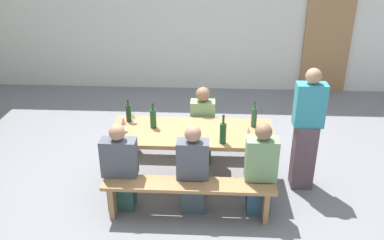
{
  "coord_description": "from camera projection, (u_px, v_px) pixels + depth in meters",
  "views": [
    {
      "loc": [
        0.24,
        -4.6,
        3.05
      ],
      "look_at": [
        0.0,
        0.0,
        0.9
      ],
      "focal_mm": 38.74,
      "sensor_mm": 36.0,
      "label": 1
    }
  ],
  "objects": [
    {
      "name": "ground_plane",
      "position": [
        192.0,
        182.0,
        5.46
      ],
      "size": [
        24.0,
        24.0,
        0.0
      ],
      "primitive_type": "plane",
      "color": "slate"
    },
    {
      "name": "back_wall",
      "position": [
        202.0,
        9.0,
        8.06
      ],
      "size": [
        14.0,
        0.2,
        3.2
      ],
      "primitive_type": "cube",
      "color": "silver",
      "rests_on": "ground"
    },
    {
      "name": "wooden_door",
      "position": [
        327.0,
        41.0,
        8.05
      ],
      "size": [
        0.9,
        0.06,
        2.1
      ],
      "primitive_type": "cube",
      "color": "#9E7247",
      "rests_on": "ground"
    },
    {
      "name": "tasting_table",
      "position": [
        192.0,
        136.0,
        5.18
      ],
      "size": [
        2.04,
        0.83,
        0.75
      ],
      "color": "#9E7247",
      "rests_on": "ground"
    },
    {
      "name": "bench_near",
      "position": [
        189.0,
        190.0,
        4.67
      ],
      "size": [
        1.94,
        0.3,
        0.45
      ],
      "color": "#9E7247",
      "rests_on": "ground"
    },
    {
      "name": "bench_far",
      "position": [
        195.0,
        133.0,
        5.96
      ],
      "size": [
        1.94,
        0.3,
        0.45
      ],
      "color": "#9E7247",
      "rests_on": "ground"
    },
    {
      "name": "wine_bottle_0",
      "position": [
        129.0,
        113.0,
        5.36
      ],
      "size": [
        0.07,
        0.07,
        0.3
      ],
      "color": "#143319",
      "rests_on": "tasting_table"
    },
    {
      "name": "wine_bottle_1",
      "position": [
        223.0,
        133.0,
        4.81
      ],
      "size": [
        0.08,
        0.08,
        0.36
      ],
      "color": "#194723",
      "rests_on": "tasting_table"
    },
    {
      "name": "wine_bottle_2",
      "position": [
        153.0,
        118.0,
        5.19
      ],
      "size": [
        0.08,
        0.08,
        0.33
      ],
      "color": "#194723",
      "rests_on": "tasting_table"
    },
    {
      "name": "wine_bottle_3",
      "position": [
        254.0,
        117.0,
        5.21
      ],
      "size": [
        0.07,
        0.07,
        0.34
      ],
      "color": "#234C2D",
      "rests_on": "tasting_table"
    },
    {
      "name": "wine_glass_0",
      "position": [
        123.0,
        121.0,
        5.09
      ],
      "size": [
        0.07,
        0.07,
        0.18
      ],
      "color": "silver",
      "rests_on": "tasting_table"
    },
    {
      "name": "wine_glass_1",
      "position": [
        133.0,
        116.0,
        5.3
      ],
      "size": [
        0.07,
        0.07,
        0.16
      ],
      "color": "silver",
      "rests_on": "tasting_table"
    },
    {
      "name": "wine_glass_2",
      "position": [
        248.0,
        130.0,
        4.94
      ],
      "size": [
        0.07,
        0.07,
        0.14
      ],
      "color": "silver",
      "rests_on": "tasting_table"
    },
    {
      "name": "seated_guest_near_0",
      "position": [
        120.0,
        170.0,
        4.78
      ],
      "size": [
        0.4,
        0.24,
        1.08
      ],
      "rotation": [
        0.0,
        0.0,
        1.57
      ],
      "color": "#264840",
      "rests_on": "ground"
    },
    {
      "name": "seated_guest_near_1",
      "position": [
        193.0,
        171.0,
        4.74
      ],
      "size": [
        0.37,
        0.24,
        1.09
      ],
      "rotation": [
        0.0,
        0.0,
        1.57
      ],
      "color": "#38474C",
      "rests_on": "ground"
    },
    {
      "name": "seated_guest_near_2",
      "position": [
        260.0,
        171.0,
        4.69
      ],
      "size": [
        0.36,
        0.24,
        1.14
      ],
      "rotation": [
        0.0,
        0.0,
        1.57
      ],
      "color": "#2D4E65",
      "rests_on": "ground"
    },
    {
      "name": "seated_guest_far_0",
      "position": [
        203.0,
        127.0,
        5.74
      ],
      "size": [
        0.33,
        0.24,
        1.12
      ],
      "rotation": [
        0.0,
        0.0,
        -1.57
      ],
      "color": "#435441",
      "rests_on": "ground"
    },
    {
      "name": "standing_host",
      "position": [
        306.0,
        132.0,
        5.08
      ],
      "size": [
        0.36,
        0.24,
        1.59
      ],
      "rotation": [
        0.0,
        0.0,
        3.14
      ],
      "color": "#584348",
      "rests_on": "ground"
    }
  ]
}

